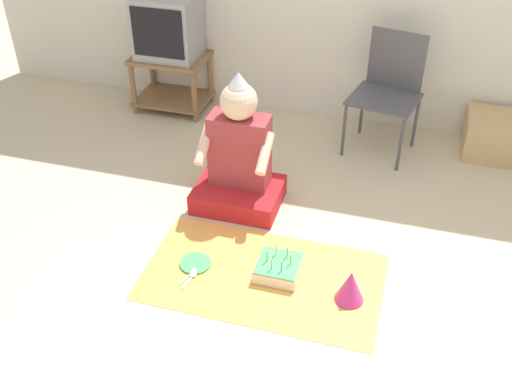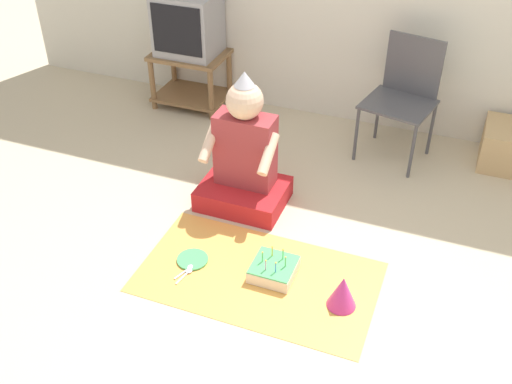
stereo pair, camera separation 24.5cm
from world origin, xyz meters
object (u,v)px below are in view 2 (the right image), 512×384
Objects in this scene: folding_chair at (405,91)px; person_seated at (244,160)px; paper_plate at (193,259)px; birthday_cake at (274,269)px; tv at (188,24)px; party_hat_blue at (343,292)px.

person_seated is at bearing -129.86° from folding_chair.
folding_chair is at bearing 50.14° from person_seated.
person_seated is 0.73m from paper_plate.
person_seated is at bearing 124.92° from birthday_cake.
tv is 2.60× the size of paper_plate.
folding_chair reaches higher than paper_plate.
paper_plate is at bearing -173.24° from birthday_cake.
person_seated is (-0.82, -0.98, -0.18)m from folding_chair.
birthday_cake is at bearing 6.76° from paper_plate.
tv is at bearing 129.50° from person_seated.
paper_plate is at bearing -64.15° from tv.
folding_chair is (1.74, -0.14, -0.20)m from tv.
birthday_cake is 1.24× the size of party_hat_blue.
folding_chair is 1.28m from person_seated.
birthday_cake is (0.42, -0.60, -0.27)m from person_seated.
birthday_cake is 0.49m from paper_plate.
folding_chair is 4.67× the size of paper_plate.
party_hat_blue is (0.42, -0.09, 0.06)m from birthday_cake.
paper_plate is (-0.48, -0.06, -0.04)m from birthday_cake.
tv is 2.27m from birthday_cake.
folding_chair is 1.71m from party_hat_blue.
party_hat_blue is at bearing -45.81° from tv.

